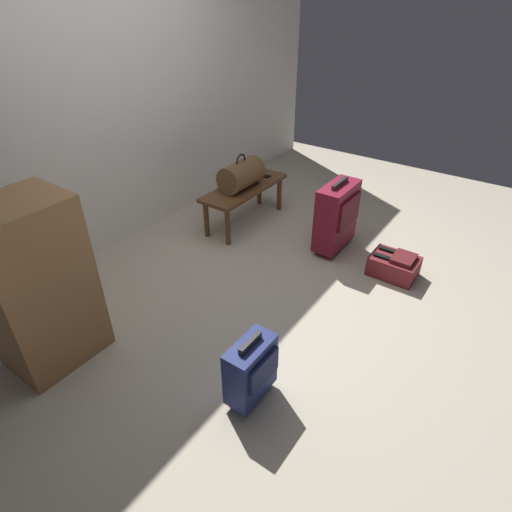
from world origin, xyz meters
The scene contains 9 objects.
ground_plane centered at (0.00, 0.00, 0.00)m, with size 6.60×6.60×0.00m, color #B2A893.
back_wall centered at (0.00, 1.60, 1.40)m, with size 6.00×0.10×2.80m, color silver.
bench centered at (0.77, 0.79, 0.34)m, with size 1.00×0.36×0.40m.
duffel_bag_brown centered at (0.72, 0.79, 0.53)m, with size 0.44×0.26×0.34m.
cell_phone centered at (1.09, 0.78, 0.40)m, with size 0.07×0.14×0.01m.
suitcase_upright_burgundy centered at (0.83, -0.18, 0.34)m, with size 0.47×0.24×0.67m.
suitcase_small_navy centered at (-0.96, -0.54, 0.24)m, with size 0.32×0.18×0.46m.
backpack_maroon centered at (0.74, -0.78, 0.09)m, with size 0.28×0.38×0.21m.
side_cabinet centered at (-1.40, 0.72, 0.55)m, with size 0.56×0.44×1.10m.
Camera 1 is at (-2.27, -1.50, 2.07)m, focal length 29.40 mm.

